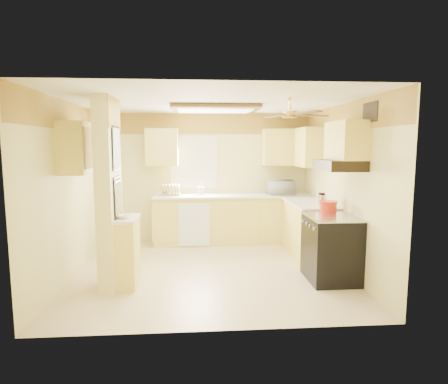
{
  "coord_description": "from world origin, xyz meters",
  "views": [
    {
      "loc": [
        -0.21,
        -5.52,
        1.89
      ],
      "look_at": [
        0.23,
        0.35,
        1.15
      ],
      "focal_mm": 30.0,
      "sensor_mm": 36.0,
      "label": 1
    }
  ],
  "objects": [
    {
      "name": "range_hood",
      "position": [
        1.74,
        -0.55,
        1.62
      ],
      "size": [
        0.5,
        0.76,
        0.14
      ],
      "primitive_type": "cube",
      "color": "black",
      "rests_on": "upper_cab_over_stove"
    },
    {
      "name": "microwave",
      "position": [
        1.44,
        1.58,
        1.08
      ],
      "size": [
        0.52,
        0.36,
        0.28
      ],
      "primitive_type": "imported",
      "rotation": [
        0.0,
        0.0,
        3.18
      ],
      "color": "white",
      "rests_on": "countertop_back"
    },
    {
      "name": "poster_nashville",
      "position": [
        -1.24,
        -0.55,
        1.2
      ],
      "size": [
        0.02,
        0.42,
        0.57
      ],
      "color": "black",
      "rests_on": "partition_column"
    },
    {
      "name": "wall_back",
      "position": [
        0.0,
        1.9,
        1.25
      ],
      "size": [
        4.0,
        0.0,
        4.0
      ],
      "primitive_type": "plane",
      "rotation": [
        1.57,
        0.0,
        0.0
      ],
      "color": "#E5D98C",
      "rests_on": "floor"
    },
    {
      "name": "wallpaper_border",
      "position": [
        0.0,
        1.88,
        2.3
      ],
      "size": [
        4.0,
        0.02,
        0.4
      ],
      "primitive_type": "cube",
      "color": "gold",
      "rests_on": "wall_back"
    },
    {
      "name": "dishwasher_panel",
      "position": [
        -0.25,
        1.29,
        0.43
      ],
      "size": [
        0.58,
        0.02,
        0.8
      ],
      "primitive_type": "cube",
      "color": "white",
      "rests_on": "lower_cabinets_back"
    },
    {
      "name": "utensil_crock",
      "position": [
        -0.11,
        1.68,
        1.02
      ],
      "size": [
        0.12,
        0.12,
        0.23
      ],
      "color": "white",
      "rests_on": "countertop_back"
    },
    {
      "name": "ledge_top",
      "position": [
        -1.13,
        -0.55,
        0.92
      ],
      "size": [
        0.28,
        0.58,
        0.04
      ],
      "primitive_type": "cube",
      "color": "white",
      "rests_on": "partition_ledge"
    },
    {
      "name": "ceiling_light_panel",
      "position": [
        0.1,
        0.5,
        2.46
      ],
      "size": [
        1.35,
        0.95,
        0.06
      ],
      "color": "brown",
      "rests_on": "ceiling"
    },
    {
      "name": "floor",
      "position": [
        0.0,
        0.0,
        0.0
      ],
      "size": [
        4.0,
        4.0,
        0.0
      ],
      "primitive_type": "plane",
      "color": "beige",
      "rests_on": "ground"
    },
    {
      "name": "partition_column",
      "position": [
        -1.35,
        -0.55,
        1.25
      ],
      "size": [
        0.2,
        0.7,
        2.5
      ],
      "primitive_type": "cube",
      "color": "#E5D98C",
      "rests_on": "floor"
    },
    {
      "name": "upper_cab_over_stove",
      "position": [
        1.82,
        -0.55,
        1.95
      ],
      "size": [
        0.35,
        0.76,
        0.52
      ],
      "primitive_type": "cube",
      "color": "#FFED6F",
      "rests_on": "wall_right"
    },
    {
      "name": "bowl",
      "position": [
        -1.16,
        -0.62,
        0.96
      ],
      "size": [
        0.24,
        0.24,
        0.05
      ],
      "primitive_type": "imported",
      "rotation": [
        0.0,
        0.0,
        -0.26
      ],
      "color": "white",
      "rests_on": "ledge_top"
    },
    {
      "name": "upper_cab_back_left",
      "position": [
        -0.85,
        1.72,
        1.85
      ],
      "size": [
        0.6,
        0.35,
        0.7
      ],
      "primitive_type": "cube",
      "color": "#FFED6F",
      "rests_on": "wall_back"
    },
    {
      "name": "ceiling",
      "position": [
        0.0,
        0.0,
        2.5
      ],
      "size": [
        4.0,
        4.0,
        0.0
      ],
      "primitive_type": "plane",
      "rotation": [
        3.14,
        0.0,
        0.0
      ],
      "color": "white",
      "rests_on": "wall_back"
    },
    {
      "name": "poster_menu",
      "position": [
        -1.24,
        -0.55,
        1.85
      ],
      "size": [
        0.02,
        0.42,
        0.57
      ],
      "color": "black",
      "rests_on": "partition_column"
    },
    {
      "name": "countertop_back",
      "position": [
        0.5,
        1.59,
        0.92
      ],
      "size": [
        3.04,
        0.64,
        0.04
      ],
      "primitive_type": "cube",
      "color": "white",
      "rests_on": "lower_cabinets_back"
    },
    {
      "name": "wall_front",
      "position": [
        0.0,
        -1.9,
        1.25
      ],
      "size": [
        4.0,
        0.0,
        4.0
      ],
      "primitive_type": "plane",
      "rotation": [
        -1.57,
        0.0,
        0.0
      ],
      "color": "#E5D98C",
      "rests_on": "floor"
    },
    {
      "name": "partition_ledge",
      "position": [
        -1.13,
        -0.55,
        0.45
      ],
      "size": [
        0.25,
        0.55,
        0.9
      ],
      "primitive_type": "cube",
      "color": "#FFED6F",
      "rests_on": "floor"
    },
    {
      "name": "ceiling_fan",
      "position": [
        1.0,
        -0.7,
        2.29
      ],
      "size": [
        1.15,
        1.15,
        0.26
      ],
      "color": "gold",
      "rests_on": "ceiling"
    },
    {
      "name": "stove",
      "position": [
        1.67,
        -0.55,
        0.46
      ],
      "size": [
        0.68,
        0.77,
        0.92
      ],
      "color": "black",
      "rests_on": "floor"
    },
    {
      "name": "upper_cab_back_right",
      "position": [
        1.55,
        1.72,
        1.85
      ],
      "size": [
        0.9,
        0.35,
        0.7
      ],
      "primitive_type": "cube",
      "color": "#FFED6F",
      "rests_on": "wall_back"
    },
    {
      "name": "lower_cabinets_right",
      "position": [
        1.7,
        0.6,
        0.45
      ],
      "size": [
        0.6,
        1.4,
        0.9
      ],
      "primitive_type": "cube",
      "color": "#FFED6F",
      "rests_on": "floor"
    },
    {
      "name": "wall_right",
      "position": [
        2.0,
        0.0,
        1.25
      ],
      "size": [
        0.0,
        3.8,
        3.8
      ],
      "primitive_type": "plane",
      "rotation": [
        1.57,
        0.0,
        -1.57
      ],
      "color": "#E5D98C",
      "rests_on": "floor"
    },
    {
      "name": "wall_left",
      "position": [
        -2.0,
        0.0,
        1.25
      ],
      "size": [
        0.0,
        3.8,
        3.8
      ],
      "primitive_type": "plane",
      "rotation": [
        1.57,
        0.0,
        1.57
      ],
      "color": "#E5D98C",
      "rests_on": "floor"
    },
    {
      "name": "lower_cabinets_back",
      "position": [
        0.5,
        1.6,
        0.45
      ],
      "size": [
        3.0,
        0.6,
        0.9
      ],
      "primitive_type": "cube",
      "color": "#FFED6F",
      "rests_on": "floor"
    },
    {
      "name": "vent_grate",
      "position": [
        1.98,
        -0.9,
        2.3
      ],
      "size": [
        0.02,
        0.4,
        0.25
      ],
      "primitive_type": "cube",
      "color": "black",
      "rests_on": "wall_right"
    },
    {
      "name": "countertop_right",
      "position": [
        1.69,
        0.6,
        0.92
      ],
      "size": [
        0.64,
        1.44,
        0.04
      ],
      "primitive_type": "cube",
      "color": "white",
      "rests_on": "lower_cabinets_right"
    },
    {
      "name": "upper_cab_right",
      "position": [
        1.82,
        1.25,
        1.85
      ],
      "size": [
        0.35,
        1.0,
        0.7
      ],
      "primitive_type": "cube",
      "color": "#FFED6F",
      "rests_on": "wall_right"
    },
    {
      "name": "kettle",
      "position": [
        1.73,
        0.08,
        1.04
      ],
      "size": [
        0.14,
        0.14,
        0.22
      ],
      "color": "silver",
      "rests_on": "countertop_right"
    },
    {
      "name": "window",
      "position": [
        -0.25,
        1.89,
        1.55
      ],
      "size": [
        0.92,
        0.02,
        1.02
      ],
      "color": "white",
      "rests_on": "wall_back"
    },
    {
      "name": "dish_rack",
      "position": [
        -0.7,
        1.64,
        1.01
      ],
      "size": [
        0.38,
        0.29,
        0.2
      ],
      "color": "tan",
      "rests_on": "countertop_back"
    },
    {
      "name": "upper_cab_left_wall",
      "position": [
        -1.82,
        -0.25,
        1.85
      ],
      "size": [
        0.35,
        0.75,
        0.7
      ],
      "primitive_type": "cube",
      "color": "#FFED6F",
      "rests_on": "wall_left"
    },
    {
      "name": "dutch_oven",
      "position": [
        1.71,
        -0.28,
        1.0
      ],
      "size": [
        0.26,
        0.26,
        0.17
      ],
      "color": "red",
      "rests_on": "stove"
    }
  ]
}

